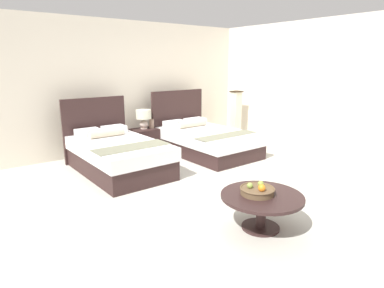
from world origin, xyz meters
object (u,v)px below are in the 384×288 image
at_px(table_lamp, 144,116).
at_px(vase, 152,124).
at_px(nightstand, 145,140).
at_px(floor_lamp_corner, 236,115).
at_px(bed_near_window, 117,154).
at_px(fruit_bowl, 257,190).
at_px(coffee_table, 262,202).
at_px(bed_near_corner, 205,140).

xyz_separation_m(table_lamp, vase, (0.16, -0.06, -0.17)).
relative_size(nightstand, floor_lamp_corner, 0.44).
xyz_separation_m(bed_near_window, fruit_bowl, (0.39, -2.90, 0.15)).
bearing_deg(vase, table_lamp, 159.24).
height_order(nightstand, fruit_bowl, fruit_bowl).
xyz_separation_m(table_lamp, floor_lamp_corner, (2.40, -0.36, -0.16)).
xyz_separation_m(coffee_table, floor_lamp_corner, (3.05, 3.51, 0.27)).
xyz_separation_m(vase, fruit_bowl, (-0.84, -3.77, -0.13)).
bearing_deg(fruit_bowl, vase, 77.47).
xyz_separation_m(bed_near_window, bed_near_corner, (2.01, 0.01, -0.03)).
height_order(bed_near_window, table_lamp, bed_near_window).
height_order(bed_near_corner, vase, bed_near_corner).
bearing_deg(floor_lamp_corner, coffee_table, -130.99).
xyz_separation_m(fruit_bowl, floor_lamp_corner, (3.08, 3.47, 0.14)).
bearing_deg(floor_lamp_corner, vase, 172.29).
distance_m(coffee_table, fruit_bowl, 0.15).
relative_size(bed_near_window, floor_lamp_corner, 1.71).
bearing_deg(fruit_bowl, nightstand, 79.89).
height_order(nightstand, floor_lamp_corner, floor_lamp_corner).
distance_m(nightstand, floor_lamp_corner, 2.46).
bearing_deg(vase, bed_near_window, -144.50).
bearing_deg(floor_lamp_corner, bed_near_window, -170.67).
xyz_separation_m(bed_near_window, vase, (1.23, 0.87, 0.28)).
height_order(bed_near_window, vase, bed_near_window).
height_order(bed_near_window, floor_lamp_corner, bed_near_window).
bearing_deg(nightstand, bed_near_window, -139.42).
bearing_deg(coffee_table, bed_near_corner, 61.75).
bearing_deg(coffee_table, fruit_bowl, 122.62).
bearing_deg(table_lamp, vase, -20.76).
distance_m(table_lamp, fruit_bowl, 3.90).
distance_m(coffee_table, floor_lamp_corner, 4.66).
height_order(bed_near_window, coffee_table, bed_near_window).
height_order(coffee_table, floor_lamp_corner, floor_lamp_corner).
bearing_deg(fruit_bowl, bed_near_window, 97.64).
bearing_deg(vase, coffee_table, -101.94).
relative_size(table_lamp, floor_lamp_corner, 0.34).
distance_m(bed_near_corner, coffee_table, 3.36).
bearing_deg(nightstand, fruit_bowl, -100.11).
relative_size(bed_near_corner, floor_lamp_corner, 1.80).
bearing_deg(floor_lamp_corner, nightstand, 171.86).
xyz_separation_m(table_lamp, coffee_table, (-0.65, -3.88, -0.43)).
xyz_separation_m(nightstand, coffee_table, (-0.65, -3.86, 0.08)).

